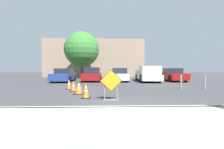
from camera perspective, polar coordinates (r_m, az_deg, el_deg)
The scene contains 17 objects.
ground_plane at distance 14.73m, azimuth 1.69°, elevation -3.06°, with size 96.00×96.00×0.00m, color #3D3D3F.
sidewalk_strip at distance 3.80m, azimuth 12.68°, elevation -17.07°, with size 28.87×2.34×0.14m.
curb_lip at distance 4.89m, azimuth 9.15°, elevation -12.68°, with size 28.87×0.20×0.14m.
road_closed_sign at distance 6.28m, azimuth -0.40°, elevation -3.55°, with size 0.94×0.20×1.30m.
traffic_cone_nearest at distance 6.91m, azimuth -9.93°, elevation -6.18°, with size 0.38×0.38×0.67m.
traffic_cone_second at distance 8.15m, azimuth -12.52°, elevation -5.03°, with size 0.52×0.52×0.65m.
traffic_cone_third at distance 9.22m, azimuth -14.46°, elevation -4.39°, with size 0.40×0.40×0.59m.
traffic_cone_fourth at distance 10.25m, azimuth -16.08°, elevation -3.59°, with size 0.38×0.38×0.66m.
parked_car_nearest at distance 16.82m, azimuth -17.70°, elevation -0.30°, with size 1.96×4.59×1.39m.
parked_car_second at distance 16.52m, azimuth -7.47°, elevation -0.15°, with size 1.93×4.04×1.49m.
parked_car_third at distance 16.58m, azimuth 2.86°, elevation -0.19°, with size 1.96×4.50×1.43m.
pickup_truck at distance 16.36m, azimuth 13.45°, elevation -0.03°, with size 2.27×5.64×1.62m.
parked_car_fourth at distance 18.00m, azimuth 22.13°, elevation -0.16°, with size 1.97×4.50×1.41m.
bollard_nearest at distance 10.87m, azimuth 24.81°, elevation -2.47°, with size 0.12×0.12×0.93m.
bollard_second at distance 11.68m, azimuth 31.87°, elevation -2.25°, with size 0.12×0.12×0.95m.
building_facade_backdrop at distance 27.78m, azimuth -6.50°, elevation 5.95°, with size 17.11×5.00×6.42m.
street_tree_behind_lot at distance 21.95m, azimuth -11.44°, elevation 9.40°, with size 4.93×4.93×6.61m.
Camera 1 is at (-0.91, -4.64, 1.31)m, focal length 24.00 mm.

